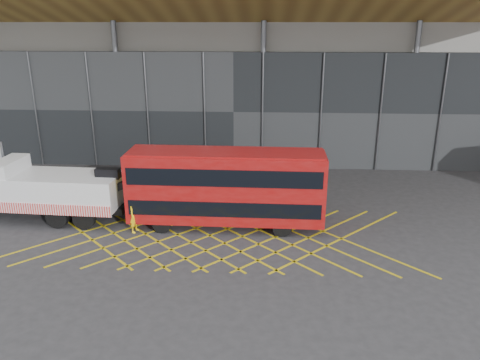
{
  "coord_description": "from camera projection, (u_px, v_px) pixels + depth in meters",
  "views": [
    {
      "loc": [
        4.24,
        -20.7,
        10.03
      ],
      "look_at": [
        3.0,
        1.5,
        2.4
      ],
      "focal_mm": 35.0,
      "sensor_mm": 36.0,
      "label": 1
    }
  ],
  "objects": [
    {
      "name": "ground_plane",
      "position": [
        178.0,
        235.0,
        23.03
      ],
      "size": [
        120.0,
        120.0,
        0.0
      ],
      "primitive_type": "plane",
      "color": "#2D2D2F"
    },
    {
      "name": "road_markings",
      "position": [
        210.0,
        235.0,
        22.94
      ],
      "size": [
        19.96,
        7.16,
        0.01
      ],
      "color": "gold",
      "rests_on": "ground_plane"
    },
    {
      "name": "construction_building",
      "position": [
        238.0,
        34.0,
        37.38
      ],
      "size": [
        55.0,
        23.97,
        18.0
      ],
      "color": "gray",
      "rests_on": "ground_plane"
    },
    {
      "name": "recovery_truck",
      "position": [
        26.0,
        186.0,
        24.48
      ],
      "size": [
        11.13,
        3.13,
        3.87
      ],
      "rotation": [
        0.0,
        0.0,
        -0.05
      ],
      "color": "black",
      "rests_on": "ground_plane"
    },
    {
      "name": "bus_towed",
      "position": [
        226.0,
        186.0,
        23.29
      ],
      "size": [
        9.82,
        2.46,
        3.97
      ],
      "rotation": [
        0.0,
        0.0,
        -0.01
      ],
      "color": "maroon",
      "rests_on": "ground_plane"
    },
    {
      "name": "worker",
      "position": [
        134.0,
        215.0,
        23.09
      ],
      "size": [
        0.58,
        0.74,
        1.79
      ],
      "primitive_type": "imported",
      "rotation": [
        0.0,
        0.0,
        1.31
      ],
      "color": "yellow",
      "rests_on": "ground_plane"
    }
  ]
}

